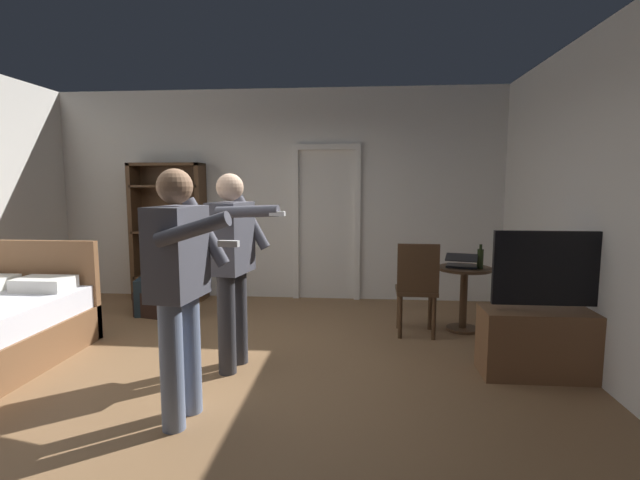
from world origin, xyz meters
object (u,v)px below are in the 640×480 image
wooden_chair (417,285)px  person_blue_shirt (180,278)px  laptop (462,263)px  suitcase_dark (160,296)px  suitcase_small (156,304)px  bookshelf (170,226)px  side_table (464,288)px  tv_flatscreen (554,335)px  person_striped_shirt (233,257)px  bottle_on_table (480,258)px

wooden_chair → person_blue_shirt: 2.64m
laptop → suitcase_dark: laptop is taller
suitcase_small → bookshelf: bearing=114.5°
side_table → person_blue_shirt: person_blue_shirt is taller
person_blue_shirt → tv_flatscreen: bearing=19.1°
bookshelf → suitcase_small: bearing=-79.3°
bookshelf → wooden_chair: bookshelf is taller
laptop → side_table: bearing=44.9°
bookshelf → laptop: (3.72, -1.18, -0.26)m
laptop → suitcase_small: (-3.55, 0.29, -0.60)m
tv_flatscreen → person_striped_shirt: person_striped_shirt is taller
bookshelf → person_blue_shirt: size_ratio=1.11×
bottle_on_table → suitcase_small: size_ratio=0.59×
suitcase_dark → tv_flatscreen: bearing=-32.0°
tv_flatscreen → laptop: 1.32m
bookshelf → person_blue_shirt: (1.46, -3.29, -0.04)m
wooden_chair → side_table: bearing=24.4°
suitcase_dark → side_table: bearing=-16.8°
tv_flatscreen → person_blue_shirt: size_ratio=0.72×
side_table → suitcase_small: (-3.59, 0.25, -0.32)m
laptop → person_blue_shirt: person_blue_shirt is taller
laptop → suitcase_dark: 3.59m
tv_flatscreen → laptop: (-0.52, 1.14, 0.40)m
wooden_chair → suitcase_small: 3.12m
suitcase_dark → suitcase_small: bearing=-117.6°
tv_flatscreen → suitcase_small: tv_flatscreen is taller
tv_flatscreen → person_blue_shirt: bearing=-160.9°
bottle_on_table → suitcase_small: (-3.73, 0.33, -0.66)m
side_table → suitcase_dark: bearing=174.8°
laptop → suitcase_small: bearing=175.3°
person_blue_shirt → suitcase_dark: 2.88m
bookshelf → suitcase_small: (0.17, -0.89, -0.87)m
bottle_on_table → suitcase_dark: 3.78m
tv_flatscreen → person_blue_shirt: (-2.78, -0.96, 0.62)m
bookshelf → bottle_on_table: size_ratio=7.17×
bottle_on_table → suitcase_dark: bottle_on_table is taller
side_table → bottle_on_table: (0.14, -0.08, 0.34)m
suitcase_dark → suitcase_small: size_ratio=1.21×
laptop → wooden_chair: (-0.49, -0.20, -0.21)m
suitcase_small → bottle_on_table: bearing=8.8°
bottle_on_table → wooden_chair: size_ratio=0.26×
bottle_on_table → person_striped_shirt: bearing=-153.7°
person_blue_shirt → suitcase_small: (-1.29, 2.40, -0.83)m
bottle_on_table → person_striped_shirt: person_striped_shirt is taller
suitcase_small → person_striped_shirt: bearing=-33.1°
bookshelf → laptop: bookshelf is taller
person_blue_shirt → suitcase_small: size_ratio=3.83×
bookshelf → suitcase_small: bookshelf is taller
person_blue_shirt → person_striped_shirt: 0.92m
laptop → person_striped_shirt: 2.48m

